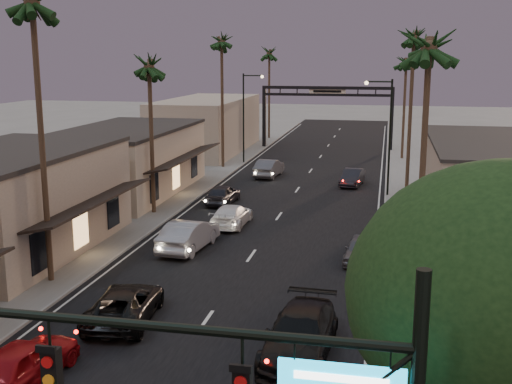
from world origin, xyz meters
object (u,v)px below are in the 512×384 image
at_px(palm_rc, 407,58).
at_px(palm_ra, 430,38).
at_px(oncoming_pickup, 125,304).
at_px(streetlight_right, 386,128).
at_px(curbside_black, 300,335).
at_px(palm_far, 269,50).
at_px(palm_rb, 414,31).
at_px(palm_ld, 222,37).
at_px(oncoming_silver, 189,235).
at_px(corner_tree, 512,309).
at_px(arch, 327,101).
at_px(oncoming_red, 24,362).
at_px(streetlight_left, 246,111).
at_px(palm_lc, 149,59).

bearing_deg(palm_rc, palm_ra, -90.00).
height_order(palm_ra, oncoming_pickup, palm_ra).
height_order(streetlight_right, curbside_black, streetlight_right).
distance_m(palm_far, curbside_black, 63.48).
bearing_deg(palm_rb, curbside_black, -99.11).
bearing_deg(palm_ld, oncoming_silver, -79.52).
bearing_deg(oncoming_pickup, corner_tree, 132.99).
distance_m(palm_ld, palm_rc, 19.51).
bearing_deg(palm_rb, arch, 108.30).
bearing_deg(oncoming_pickup, streetlight_right, -117.25).
height_order(oncoming_red, curbside_black, curbside_black).
xyz_separation_m(corner_tree, palm_far, (-17.78, 70.55, 5.46)).
relative_size(palm_far, oncoming_red, 2.93).
bearing_deg(oncoming_silver, arch, -89.21).
distance_m(corner_tree, palm_far, 72.96).
distance_m(corner_tree, streetlight_left, 53.15).
bearing_deg(palm_rc, oncoming_red, -104.36).
bearing_deg(oncoming_silver, oncoming_red, 92.92).
distance_m(palm_ra, oncoming_red, 20.22).
height_order(streetlight_left, palm_rc, palm_rc).
bearing_deg(streetlight_left, oncoming_red, -86.91).
relative_size(corner_tree, palm_rb, 0.62).
height_order(arch, streetlight_right, streetlight_right).
bearing_deg(palm_rc, palm_far, 140.36).
relative_size(streetlight_left, palm_lc, 0.74).
xyz_separation_m(corner_tree, curbside_black, (-5.26, 9.23, -5.15)).
height_order(streetlight_left, palm_far, palm_far).
bearing_deg(streetlight_right, palm_far, 114.76).
xyz_separation_m(palm_rc, curbside_black, (-4.38, -47.32, -9.65)).
relative_size(streetlight_right, palm_far, 0.68).
bearing_deg(palm_ld, palm_far, 89.25).
bearing_deg(oncoming_silver, palm_far, -78.82).
bearing_deg(palm_ld, oncoming_red, -84.42).
bearing_deg(oncoming_red, palm_ld, -78.66).
height_order(palm_ld, palm_ra, palm_ld).
bearing_deg(oncoming_silver, palm_lc, -51.07).
relative_size(palm_ra, palm_rc, 1.08).
relative_size(corner_tree, palm_rc, 0.72).
xyz_separation_m(streetlight_right, palm_lc, (-15.52, -9.00, 5.14)).
relative_size(corner_tree, curbside_black, 1.55).
distance_m(palm_lc, oncoming_red, 25.40).
relative_size(palm_ld, oncoming_pickup, 2.74).
xyz_separation_m(palm_lc, oncoming_pickup, (5.35, -17.61, -9.75)).
xyz_separation_m(palm_ld, curbside_black, (12.82, -38.32, -11.59)).
xyz_separation_m(oncoming_red, oncoming_silver, (0.80, 15.57, 0.09)).
height_order(palm_far, curbside_black, palm_far).
bearing_deg(palm_rb, oncoming_red, -112.82).
xyz_separation_m(arch, palm_rc, (8.60, -6.00, 4.94)).
bearing_deg(palm_lc, oncoming_red, -79.91).
height_order(streetlight_left, palm_lc, palm_lc).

